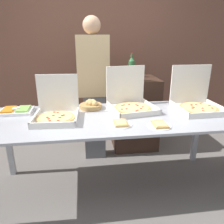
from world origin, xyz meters
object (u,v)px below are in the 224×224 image
Objects in this scene: pizza_box_near_right at (131,102)px; veggie_tray at (16,111)px; soda_can_silver at (122,77)px; paper_plate_front_left at (121,124)px; person_guest_cap at (94,89)px; paper_plate_front_right at (160,125)px; soda_can_colored at (124,74)px; pizza_box_near_left at (56,112)px; soda_bottle at (132,67)px; pizza_box_far_right at (196,102)px; bread_basket at (91,105)px.

pizza_box_near_right is 1.23m from veggie_tray.
paper_plate_front_left is at bearing -100.61° from soda_can_silver.
paper_plate_front_right is at bearing 117.20° from person_guest_cap.
person_guest_cap is at bearing -172.77° from soda_can_silver.
soda_can_colored is at bearing 28.33° from veggie_tray.
pizza_box_near_right reaches higher than pizza_box_near_left.
soda_bottle is at bearing 40.48° from soda_can_colored.
soda_can_silver is 0.40m from person_guest_cap.
pizza_box_near_right is (0.78, 0.19, 0.01)m from pizza_box_near_left.
paper_plate_front_left is 0.66× the size of veggie_tray.
soda_can_silver is 0.07× the size of person_guest_cap.
paper_plate_front_right is 0.65× the size of veggie_tray.
pizza_box_far_right is at bearing 36.56° from paper_plate_front_right.
soda_can_colored is (1.29, 0.70, 0.24)m from veggie_tray.
soda_can_colored is (-0.13, -0.11, -0.09)m from soda_bottle.
veggie_tray is (-0.44, 0.24, -0.05)m from pizza_box_near_left.
paper_plate_front_left is 1.14m from veggie_tray.
pizza_box_near_right is 0.48m from paper_plate_front_left.
pizza_box_far_right is 0.97m from paper_plate_front_left.
paper_plate_front_right is 0.12× the size of person_guest_cap.
soda_can_colored is at bearing 77.81° from paper_plate_front_left.
soda_can_silver is (0.19, 1.00, 0.25)m from paper_plate_front_left.
bread_basket is 0.86m from soda_can_colored.
paper_plate_front_right is (0.15, -0.51, -0.07)m from pizza_box_near_right.
pizza_box_far_right reaches higher than soda_can_colored.
pizza_box_far_right is 0.26× the size of person_guest_cap.
person_guest_cap reaches higher than paper_plate_front_left.
person_guest_cap is (-0.44, -0.22, -0.14)m from soda_can_colored.
paper_plate_front_left is at bearing 166.68° from paper_plate_front_right.
pizza_box_far_right is 1.00m from soda_can_silver.
bread_basket reaches higher than veggie_tray.
soda_can_silver is at bearing 80.99° from pizza_box_near_right.
pizza_box_near_left is at bearing 60.66° from person_guest_cap.
pizza_box_near_left is at bearing 161.07° from paper_plate_front_right.
soda_bottle reaches higher than pizza_box_near_right.
person_guest_cap is at bearing -153.39° from soda_can_colored.
bread_basket is at bearing -129.11° from soda_bottle.
veggie_tray is (-1.04, 0.48, 0.01)m from paper_plate_front_left.
bread_basket is (-0.24, 0.51, 0.03)m from paper_plate_front_left.
pizza_box_near_right is (-0.72, 0.10, -0.00)m from pizza_box_far_right.
pizza_box_far_right reaches higher than bread_basket.
paper_plate_front_left is (-0.19, -0.43, -0.07)m from pizza_box_near_right.
soda_can_silver is at bearing 23.06° from veggie_tray.
pizza_box_near_left is 0.44m from bread_basket.
pizza_box_near_left is 2.09× the size of paper_plate_front_left.
person_guest_cap reaches higher than paper_plate_front_right.
pizza_box_far_right is at bearing -8.74° from bread_basket.
pizza_box_near_right is 0.64m from person_guest_cap.
pizza_box_near_left is 3.62× the size of soda_can_silver.
paper_plate_front_right is 1.72× the size of soda_can_colored.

